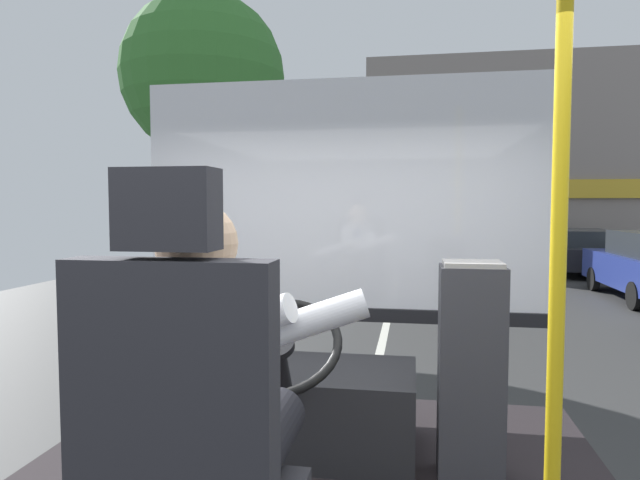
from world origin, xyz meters
name	(u,v)px	position (x,y,z in m)	size (l,w,h in m)	color
ground	(390,310)	(0.00, 8.80, -0.02)	(18.00, 44.00, 0.06)	#343434
driver_seat	(190,476)	(-0.10, -0.50, 1.33)	(0.48, 0.48, 1.26)	black
bus_driver	(210,393)	(-0.10, -0.36, 1.49)	(0.82, 0.62, 0.79)	black
steering_console	(300,405)	(-0.10, 0.81, 1.03)	(1.10, 0.99, 0.78)	black
handrail_pole	(558,261)	(0.82, -0.14, 1.84)	(0.04, 0.04, 2.06)	gold
fare_box	(471,372)	(0.68, 0.65, 1.28)	(0.27, 0.23, 0.94)	#333338
windshield_panel	(343,227)	(0.00, 1.62, 1.85)	(2.50, 0.08, 1.48)	silver
street_tree	(203,78)	(-3.05, 7.11, 4.11)	(2.70, 2.70, 5.49)	#4C3828
shop_building	(536,165)	(4.89, 19.85, 3.49)	(12.20, 5.44, 6.99)	gray
parked_car_black	(580,250)	(5.29, 15.50, 0.66)	(1.90, 4.40, 1.27)	black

